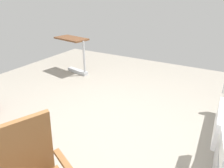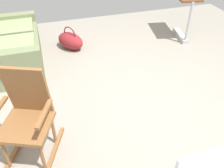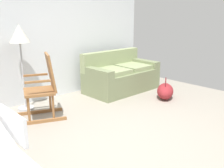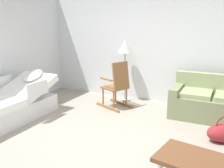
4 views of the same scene
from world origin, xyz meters
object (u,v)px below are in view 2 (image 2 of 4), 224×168
at_px(rocking_chair, 28,117).
at_px(duffel_bag, 70,41).
at_px(couch, 12,47).
at_px(overbed_table, 184,11).

bearing_deg(rocking_chair, duffel_bag, -18.77).
height_order(couch, duffel_bag, couch).
distance_m(couch, overbed_table, 3.25).
xyz_separation_m(couch, duffel_bag, (0.25, -1.01, -0.15)).
height_order(rocking_chair, overbed_table, rocking_chair).
xyz_separation_m(rocking_chair, overbed_table, (2.08, -2.99, 0.03)).
relative_size(rocking_chair, duffel_bag, 1.63).
distance_m(couch, rocking_chair, 2.02).
bearing_deg(duffel_bag, overbed_table, -94.10).
relative_size(couch, duffel_bag, 2.50).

